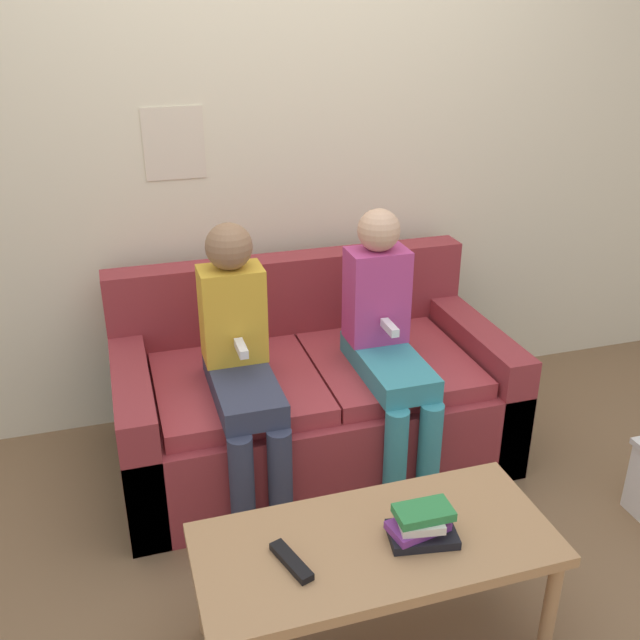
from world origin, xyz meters
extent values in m
plane|color=brown|center=(0.00, 0.00, 0.00)|extent=(10.00, 10.00, 0.00)
cube|color=beige|center=(0.00, 1.06, 1.30)|extent=(8.00, 0.06, 2.60)
cube|color=beige|center=(-0.44, 1.03, 1.28)|extent=(0.25, 0.00, 0.30)
cube|color=maroon|center=(0.00, 0.51, 0.19)|extent=(1.60, 0.85, 0.39)
cube|color=maroon|center=(0.00, 0.86, 0.59)|extent=(1.60, 0.14, 0.42)
cube|color=maroon|center=(-0.73, 0.51, 0.27)|extent=(0.14, 0.85, 0.55)
cube|color=maroon|center=(0.73, 0.51, 0.27)|extent=(0.14, 0.85, 0.55)
cube|color=#A1343A|center=(-0.33, 0.47, 0.42)|extent=(0.64, 0.69, 0.07)
cube|color=#A1343A|center=(0.33, 0.47, 0.42)|extent=(0.64, 0.69, 0.07)
cube|color=#AD7F51|center=(-0.11, -0.50, 0.39)|extent=(1.05, 0.47, 0.04)
cylinder|color=#AD7F51|center=(0.38, -0.70, 0.19)|extent=(0.04, 0.04, 0.37)
cylinder|color=#AD7F51|center=(-0.60, -0.31, 0.19)|extent=(0.04, 0.04, 0.37)
cylinder|color=#AD7F51|center=(0.38, -0.31, 0.19)|extent=(0.04, 0.04, 0.37)
cylinder|color=#33384C|center=(-0.40, 0.05, 0.23)|extent=(0.09, 0.09, 0.46)
cylinder|color=#33384C|center=(-0.26, 0.05, 0.23)|extent=(0.09, 0.09, 0.46)
cube|color=#33384C|center=(-0.33, 0.32, 0.50)|extent=(0.23, 0.53, 0.09)
cube|color=gold|center=(-0.33, 0.48, 0.73)|extent=(0.24, 0.16, 0.37)
sphere|color=#8C6647|center=(-0.33, 0.48, 1.00)|extent=(0.18, 0.18, 0.18)
cube|color=white|center=(-0.33, 0.33, 0.66)|extent=(0.03, 0.12, 0.03)
cylinder|color=teal|center=(0.19, 0.05, 0.23)|extent=(0.09, 0.09, 0.46)
cylinder|color=teal|center=(0.33, 0.05, 0.23)|extent=(0.09, 0.09, 0.46)
cube|color=teal|center=(0.26, 0.32, 0.50)|extent=(0.23, 0.53, 0.09)
cube|color=#B73D7F|center=(0.26, 0.48, 0.74)|extent=(0.24, 0.16, 0.39)
sphere|color=tan|center=(0.26, 0.48, 1.01)|extent=(0.17, 0.17, 0.17)
cube|color=white|center=(0.26, 0.33, 0.66)|extent=(0.03, 0.12, 0.03)
cube|color=black|center=(-0.37, -0.53, 0.42)|extent=(0.09, 0.17, 0.02)
cube|color=black|center=(0.02, -0.54, 0.42)|extent=(0.21, 0.16, 0.03)
cube|color=#7A3389|center=(0.01, -0.53, 0.45)|extent=(0.18, 0.13, 0.02)
cube|color=silver|center=(0.01, -0.53, 0.47)|extent=(0.14, 0.13, 0.03)
cube|color=#2D8442|center=(0.02, -0.53, 0.50)|extent=(0.17, 0.10, 0.03)
camera|label=1|loc=(-0.74, -1.99, 1.84)|focal=40.00mm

